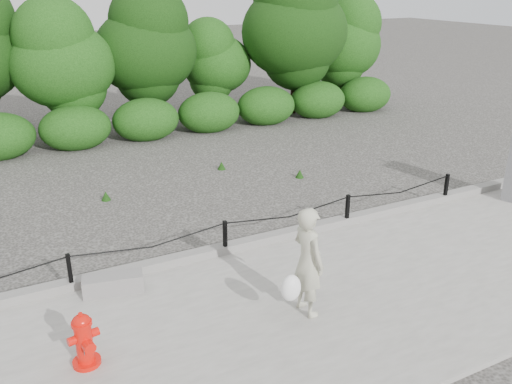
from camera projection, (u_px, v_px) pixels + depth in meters
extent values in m
plane|color=#2D2B28|center=(226.00, 258.00, 9.15)|extent=(90.00, 90.00, 0.00)
cube|color=gray|center=(285.00, 317.00, 7.48)|extent=(14.00, 4.00, 0.08)
cube|color=slate|center=(224.00, 248.00, 9.14)|extent=(14.00, 0.22, 0.14)
cube|color=black|center=(70.00, 272.00, 7.94)|extent=(0.06, 0.06, 0.60)
cube|color=black|center=(225.00, 237.00, 9.01)|extent=(0.06, 0.06, 0.60)
cube|color=black|center=(347.00, 210.00, 10.08)|extent=(0.06, 0.06, 0.60)
cube|color=black|center=(446.00, 188.00, 11.15)|extent=(0.06, 0.06, 0.60)
cylinder|color=black|center=(151.00, 241.00, 8.39)|extent=(2.50, 0.02, 0.02)
cylinder|color=black|center=(290.00, 211.00, 9.47)|extent=(2.50, 0.02, 0.02)
cylinder|color=black|center=(400.00, 188.00, 10.54)|extent=(2.50, 0.02, 0.02)
cylinder|color=black|center=(68.00, 107.00, 15.46)|extent=(0.18, 0.18, 1.95)
ellipsoid|color=#1D4C11|center=(62.00, 58.00, 14.96)|extent=(2.89, 2.50, 3.13)
cylinder|color=black|center=(149.00, 94.00, 16.83)|extent=(0.18, 0.18, 2.13)
ellipsoid|color=#1D4C11|center=(145.00, 44.00, 16.29)|extent=(3.15, 2.72, 3.40)
cylinder|color=black|center=(218.00, 93.00, 18.33)|extent=(0.18, 0.18, 1.59)
ellipsoid|color=#1D4C11|center=(217.00, 59.00, 17.93)|extent=(2.35, 2.03, 2.54)
cylinder|color=black|center=(294.00, 77.00, 18.58)|extent=(0.18, 0.18, 2.49)
ellipsoid|color=#1D4C11|center=(295.00, 24.00, 17.94)|extent=(3.68, 3.18, 3.98)
cylinder|color=black|center=(341.00, 78.00, 20.00)|extent=(0.18, 0.18, 1.94)
ellipsoid|color=#1D4C11|center=(343.00, 40.00, 19.50)|extent=(2.87, 2.48, 3.11)
cylinder|color=red|center=(87.00, 362.00, 6.50)|extent=(0.39, 0.39, 0.06)
cylinder|color=red|center=(84.00, 343.00, 6.40)|extent=(0.24, 0.24, 0.50)
cylinder|color=red|center=(82.00, 323.00, 6.30)|extent=(0.28, 0.28, 0.05)
ellipsoid|color=red|center=(81.00, 321.00, 6.29)|extent=(0.25, 0.25, 0.16)
cylinder|color=red|center=(80.00, 315.00, 6.25)|extent=(0.07, 0.07, 0.05)
cylinder|color=red|center=(72.00, 341.00, 6.29)|extent=(0.11, 0.12, 0.10)
cylinder|color=red|center=(95.00, 332.00, 6.45)|extent=(0.11, 0.12, 0.10)
cylinder|color=red|center=(89.00, 347.00, 6.28)|extent=(0.16, 0.14, 0.14)
cylinder|color=slate|center=(84.00, 352.00, 6.30)|extent=(0.01, 0.05, 0.11)
imported|color=#B0AF97|center=(308.00, 261.00, 7.26)|extent=(0.42, 0.60, 1.56)
ellipsoid|color=white|center=(291.00, 288.00, 7.07)|extent=(0.28, 0.22, 0.37)
cube|color=slate|center=(113.00, 284.00, 7.95)|extent=(0.91, 0.47, 0.28)
cube|color=slate|center=(511.00, 159.00, 11.27)|extent=(0.08, 0.08, 1.64)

